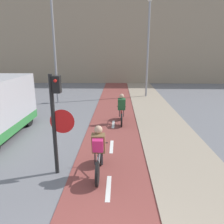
% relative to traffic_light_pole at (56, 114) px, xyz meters
% --- Properties ---
extents(building_row_background, '(60.00, 5.20, 9.57)m').
position_rel_traffic_light_pole_xyz_m(building_row_background, '(1.43, 20.51, 3.03)').
color(building_row_background, gray).
rests_on(building_row_background, ground_plane).
extents(traffic_light_pole, '(0.67, 0.25, 2.84)m').
position_rel_traffic_light_pole_xyz_m(traffic_light_pole, '(0.00, 0.00, 0.00)').
color(traffic_light_pole, black).
rests_on(traffic_light_pole, ground_plane).
extents(street_lamp_far, '(0.36, 0.36, 7.26)m').
position_rel_traffic_light_pole_xyz_m(street_lamp_far, '(-2.43, 8.73, 2.63)').
color(street_lamp_far, gray).
rests_on(street_lamp_far, ground_plane).
extents(street_lamp_sidewalk, '(0.36, 0.36, 6.98)m').
position_rel_traffic_light_pole_xyz_m(street_lamp_sidewalk, '(3.76, 10.93, 2.48)').
color(street_lamp_sidewalk, gray).
rests_on(street_lamp_sidewalk, ground_plane).
extents(cyclist_near, '(0.46, 1.72, 1.47)m').
position_rel_traffic_light_pole_xyz_m(cyclist_near, '(1.13, -0.09, -1.06)').
color(cyclist_near, black).
rests_on(cyclist_near, ground_plane).
extents(cyclist_far, '(0.46, 1.67, 1.45)m').
position_rel_traffic_light_pole_xyz_m(cyclist_far, '(1.82, 4.52, -1.11)').
color(cyclist_far, black).
rests_on(cyclist_far, ground_plane).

